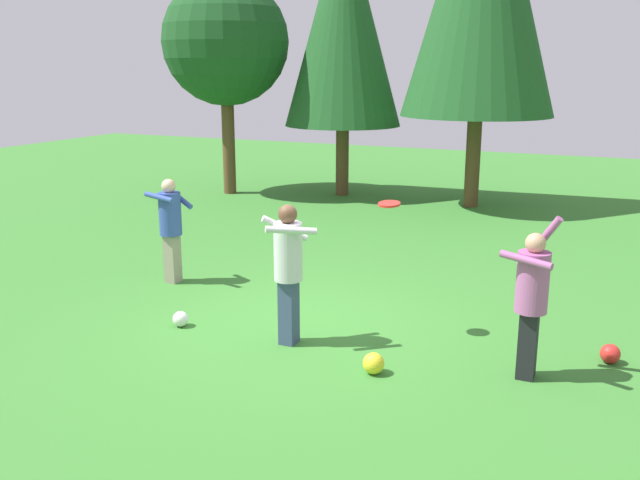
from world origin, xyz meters
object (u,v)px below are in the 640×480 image
Objects in this scene: person_bystander at (288,262)px; tree_far_left at (225,42)px; person_thrower at (532,293)px; ball_white at (181,319)px; ball_red at (610,354)px; frisbee at (389,204)px; ball_yellow at (374,363)px; tree_left at (343,20)px; person_catcher at (170,222)px.

tree_far_left is (-6.05, 8.51, 2.83)m from person_bystander.
person_thrower is 4.39m from ball_white.
ball_red is (3.59, 0.97, -0.91)m from person_bystander.
person_bystander is 8.44× the size of ball_white.
tree_far_left is (-9.63, 7.53, 3.74)m from ball_red.
tree_far_left reaches higher than frisbee.
ball_white is 0.85× the size of ball_yellow.
frisbee is 10.69m from tree_far_left.
frisbee is 0.05× the size of tree_left.
tree_far_left is at bearing 129.29° from ball_yellow.
person_catcher is 8.31m from tree_far_left.
ball_white is at bearing -168.26° from ball_red.
ball_white is (1.23, -1.54, -0.86)m from person_catcher.
frisbee is 3.04m from ball_red.
tree_left reaches higher than person_bystander.
ball_white is at bearing 145.57° from person_bystander.
tree_left reaches higher than person_catcher.
frisbee is (3.74, -0.69, 0.71)m from person_catcher.
tree_far_left reaches higher than ball_yellow.
frisbee is (-1.79, 0.56, 0.71)m from person_thrower.
ball_red is at bearing 4.71° from frisbee.
person_catcher is 8.77m from tree_left.
ball_yellow is at bearing -14.34° from person_catcher.
person_catcher is 7.98× the size of ball_white.
ball_yellow is (-2.35, -1.37, 0.01)m from ball_red.
person_thrower is 1.85m from ball_yellow.
ball_red reaches higher than ball_white.
tree_far_left is (-4.52, 8.60, 3.75)m from ball_white.
tree_far_left is (-8.82, 8.31, 2.89)m from person_thrower.
tree_far_left reaches higher than ball_white.
person_catcher is 6.79× the size of ball_yellow.
tree_left reaches higher than ball_yellow.
person_bystander is 1.40m from frisbee.
tree_left is at bearing 128.70° from ball_red.
tree_left reaches higher than ball_white.
ball_red is (6.34, -0.48, -0.85)m from person_catcher.
ball_yellow reaches higher than ball_white.
person_bystander is at bearing 3.29° from ball_white.
person_bystander is 7.18× the size of ball_yellow.
person_catcher is at bearing -64.98° from tree_far_left.
person_bystander is 7.64× the size of ball_red.
tree_left is at bearing 100.18° from ball_white.
tree_far_left is at bearing 132.23° from frisbee.
ball_red is 1.11× the size of ball_white.
person_bystander is 0.31× the size of tree_far_left.
tree_far_left is at bearing 125.48° from person_catcher.
ball_white is at bearing -161.33° from frisbee.
person_catcher is at bearing 128.59° from ball_white.
ball_red is 12.79m from tree_far_left.
ball_red is 0.04× the size of tree_far_left.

